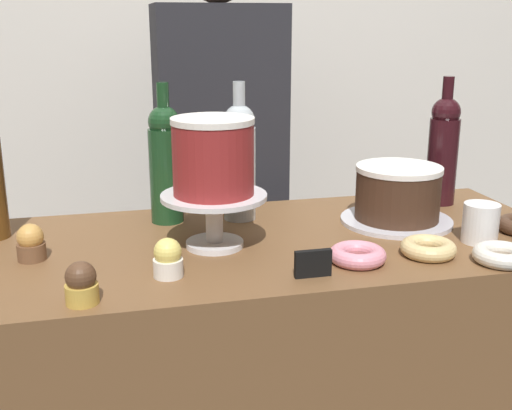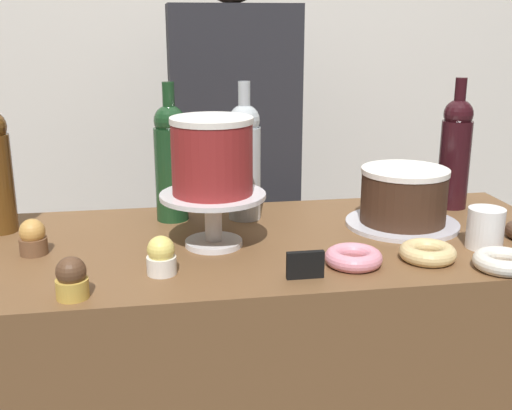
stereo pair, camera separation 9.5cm
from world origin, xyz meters
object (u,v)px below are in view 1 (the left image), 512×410
coffee_cup_ceramic (481,223)px  barista_figure (221,200)px  price_sign_chalkboard (313,264)px  donut_pink (358,255)px  cupcake_caramel (31,243)px  cupcake_chocolate (81,284)px  donut_sugar (502,255)px  wine_bottle_dark_red (443,148)px  wine_bottle_green (165,162)px  white_layer_cake (213,156)px  wine_bottle_clear (239,160)px  chocolate_round_cake (398,192)px  donut_glazed (428,248)px  cake_stand_pedestal (214,211)px  cupcake_lemon (168,259)px

coffee_cup_ceramic → barista_figure: size_ratio=0.05×
price_sign_chalkboard → donut_pink: bearing=23.6°
cupcake_caramel → cupcake_chocolate: bearing=-66.5°
price_sign_chalkboard → barista_figure: (-0.03, 0.76, -0.08)m
price_sign_chalkboard → donut_sugar: bearing=-3.0°
wine_bottle_dark_red → wine_bottle_green: bearing=179.3°
white_layer_cake → wine_bottle_clear: 0.21m
white_layer_cake → barista_figure: size_ratio=0.11×
white_layer_cake → wine_bottle_dark_red: bearing=17.0°
white_layer_cake → cupcake_chocolate: size_ratio=2.28×
white_layer_cake → chocolate_round_cake: (0.44, 0.06, -0.12)m
barista_figure → price_sign_chalkboard: bearing=-87.5°
cupcake_caramel → donut_glazed: size_ratio=0.66×
wine_bottle_dark_red → price_sign_chalkboard: (-0.48, -0.40, -0.12)m
cupcake_caramel → donut_pink: cupcake_caramel is taller
cake_stand_pedestal → wine_bottle_green: (-0.08, 0.20, 0.07)m
price_sign_chalkboard → cupcake_caramel: bearing=157.4°
white_layer_cake → cupcake_caramel: white_layer_cake is taller
wine_bottle_dark_red → wine_bottle_green: (-0.70, 0.01, 0.00)m
chocolate_round_cake → barista_figure: (-0.33, 0.49, -0.13)m
donut_pink → donut_sugar: same height
wine_bottle_dark_red → wine_bottle_green: same height
white_layer_cake → cupcake_lemon: bearing=-128.7°
wine_bottle_clear → price_sign_chalkboard: 0.41m
wine_bottle_green → cupcake_lemon: (-0.03, -0.34, -0.11)m
white_layer_cake → donut_pink: 0.35m
chocolate_round_cake → donut_sugar: chocolate_round_cake is taller
cupcake_chocolate → cupcake_lemon: bearing=28.7°
wine_bottle_green → cupcake_caramel: 0.36m
coffee_cup_ceramic → cake_stand_pedestal: bearing=169.3°
price_sign_chalkboard → coffee_cup_ceramic: bearing=13.8°
wine_bottle_green → wine_bottle_clear: (0.17, -0.02, 0.00)m
donut_glazed → barista_figure: bearing=112.6°
chocolate_round_cake → cupcake_lemon: chocolate_round_cake is taller
cupcake_lemon → donut_pink: 0.37m
wine_bottle_dark_red → wine_bottle_clear: (-0.53, -0.01, 0.00)m
wine_bottle_clear → donut_sugar: wine_bottle_clear is taller
donut_glazed → donut_pink: size_ratio=1.00×
white_layer_cake → coffee_cup_ceramic: (0.56, -0.10, -0.15)m
cupcake_caramel → coffee_cup_ceramic: 0.93m
cupcake_caramel → wine_bottle_dark_red: bearing=10.4°
cupcake_caramel → donut_pink: (0.62, -0.17, -0.02)m
barista_figure → donut_pink: bearing=-78.8°
wine_bottle_clear → cupcake_chocolate: 0.55m
cupcake_chocolate → donut_glazed: 0.68m
white_layer_cake → donut_pink: white_layer_cake is taller
price_sign_chalkboard → coffee_cup_ceramic: coffee_cup_ceramic is taller
chocolate_round_cake → barista_figure: barista_figure is taller
white_layer_cake → price_sign_chalkboard: 0.30m
donut_glazed → price_sign_chalkboard: 0.27m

